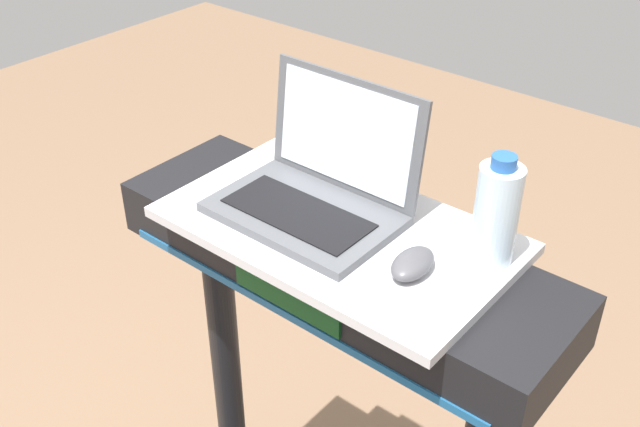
# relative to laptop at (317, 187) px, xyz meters

# --- Properties ---
(desk_board) EXTENTS (0.63, 0.37, 0.02)m
(desk_board) POSITION_rel_laptop_xyz_m (0.06, -0.02, -0.06)
(desk_board) COLOR silver
(desk_board) RESTS_ON treadmill_base
(laptop) EXTENTS (0.34, 0.25, 0.23)m
(laptop) POSITION_rel_laptop_xyz_m (0.00, 0.00, 0.00)
(laptop) COLOR #515459
(laptop) RESTS_ON desk_board
(computer_mouse) EXTENTS (0.07, 0.10, 0.03)m
(computer_mouse) POSITION_rel_laptop_xyz_m (0.24, -0.05, -0.03)
(computer_mouse) COLOR #4C4C51
(computer_mouse) RESTS_ON desk_board
(water_bottle) EXTENTS (0.07, 0.07, 0.20)m
(water_bottle) POSITION_rel_laptop_xyz_m (0.32, 0.07, 0.04)
(water_bottle) COLOR silver
(water_bottle) RESTS_ON desk_board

